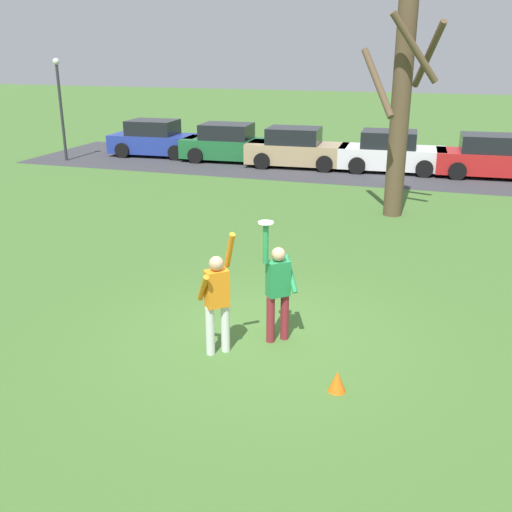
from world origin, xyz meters
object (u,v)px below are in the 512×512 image
Objects in this scene: frisbee_disc at (266,223)px; field_cone_orange at (337,381)px; person_defender at (217,297)px; lamppost_by_lot at (60,100)px; parked_car_green at (229,144)px; parked_car_blue at (156,140)px; parked_car_tan at (296,149)px; bare_tree_tall at (401,99)px; parked_car_white at (391,153)px; parked_car_red at (491,158)px; person_catcher at (278,286)px.

frisbee_disc reaches higher than field_cone_orange.
person_defender is 19.01m from lamppost_by_lot.
lamppost_by_lot is (-6.84, -2.10, 1.86)m from parked_car_green.
parked_car_tan is at bearing -8.35° from parked_car_blue.
bare_tree_tall reaches higher than lamppost_by_lot.
lamppost_by_lot is at bearing -175.28° from parked_car_white.
frisbee_disc is 2.64m from field_cone_orange.
lamppost_by_lot is at bearing 90.18° from person_defender.
parked_car_red is at bearing 80.53° from field_cone_orange.
person_catcher is 1.96m from field_cone_orange.
parked_car_red is (10.62, -0.11, 0.00)m from parked_car_green.
parked_car_white is at bearing 96.50° from bare_tree_tall.
parked_car_green reaches higher than field_cone_orange.
person_catcher is at bearing -80.18° from parked_car_tan.
person_catcher reaches higher than parked_car_red.
parked_car_tan is 1.00× the size of parked_car_white.
frisbee_disc is 16.16m from parked_car_red.
parked_car_white is (6.89, -0.17, 0.00)m from parked_car_green.
lamppost_by_lot reaches higher than parked_car_white.
lamppost_by_lot reaches higher than parked_car_tan.
lamppost_by_lot is (-12.64, 14.11, 1.60)m from person_defender.
field_cone_orange is at bearing -77.05° from parked_car_tan.
parked_car_blue is 10.55m from parked_car_white.
field_cone_orange is (1.42, -1.11, -1.93)m from frisbee_disc.
parked_car_tan is 13.11× the size of field_cone_orange.
person_catcher is 15.54m from parked_car_tan.
parked_car_green and parked_car_tan have the same top height.
lamppost_by_lot is at bearing 134.38° from frisbee_disc.
parked_car_white is at bearing -4.69° from parked_car_green.
parked_car_white is (0.46, 15.48, -1.37)m from frisbee_disc.
person_defender reaches higher than field_cone_orange.
person_catcher reaches higher than parked_car_white.
parked_car_tan is at bearing 178.68° from parked_car_red.
parked_car_white is 1.00× the size of parked_car_red.
lamppost_by_lot is at bearing 135.04° from field_cone_orange.
parked_car_blue is 1.00× the size of parked_car_red.
parked_car_green is 18.52m from field_cone_orange.
person_defender is 8.29× the size of frisbee_disc.
bare_tree_tall is (7.65, -6.84, 2.59)m from parked_car_green.
parked_car_tan and parked_car_red have the same top height.
frisbee_disc is at bearing -45.62° from lamppost_by_lot.
parked_car_tan is at bearing 9.92° from lamppost_by_lot.
frisbee_disc is at bearing -0.00° from person_defender.
bare_tree_tall reaches higher than parked_car_tan.
person_defender is 0.32× the size of bare_tree_tall.
person_defender is 9.83m from bare_tree_tall.
frisbee_disc is at bearing -70.94° from parked_car_green.
parked_car_blue and parked_car_tan have the same top height.
parked_car_red is at bearing -4.64° from parked_car_blue.
person_catcher reaches higher than parked_car_tan.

